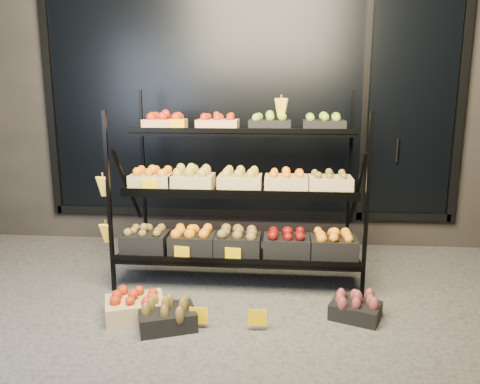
# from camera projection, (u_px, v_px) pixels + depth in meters

# --- Properties ---
(ground) EXTENTS (24.00, 24.00, 0.00)m
(ground) POSITION_uv_depth(u_px,v_px,m) (233.00, 305.00, 3.68)
(ground) COLOR #514F4C
(ground) RESTS_ON ground
(building) EXTENTS (6.00, 2.08, 3.50)m
(building) POSITION_uv_depth(u_px,v_px,m) (254.00, 83.00, 5.84)
(building) COLOR #2D2826
(building) RESTS_ON ground
(display_rack) EXTENTS (2.18, 1.02, 1.70)m
(display_rack) POSITION_uv_depth(u_px,v_px,m) (239.00, 191.00, 4.10)
(display_rack) COLOR black
(display_rack) RESTS_ON ground
(tag_floor_a) EXTENTS (0.13, 0.01, 0.12)m
(tag_floor_a) POSITION_uv_depth(u_px,v_px,m) (199.00, 321.00, 3.30)
(tag_floor_a) COLOR #E7B200
(tag_floor_a) RESTS_ON ground
(tag_floor_b) EXTENTS (0.13, 0.01, 0.12)m
(tag_floor_b) POSITION_uv_depth(u_px,v_px,m) (257.00, 323.00, 3.26)
(tag_floor_b) COLOR #E7B200
(tag_floor_b) RESTS_ON ground
(floor_crate_left) EXTENTS (0.50, 0.43, 0.21)m
(floor_crate_left) POSITION_uv_depth(u_px,v_px,m) (135.00, 305.00, 3.45)
(floor_crate_left) COLOR tan
(floor_crate_left) RESTS_ON ground
(floor_crate_midleft) EXTENTS (0.47, 0.41, 0.20)m
(floor_crate_midleft) POSITION_uv_depth(u_px,v_px,m) (167.00, 315.00, 3.31)
(floor_crate_midleft) COLOR black
(floor_crate_midleft) RESTS_ON ground
(floor_crate_right) EXTENTS (0.42, 0.37, 0.18)m
(floor_crate_right) POSITION_uv_depth(u_px,v_px,m) (356.00, 307.00, 3.44)
(floor_crate_right) COLOR black
(floor_crate_right) RESTS_ON ground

